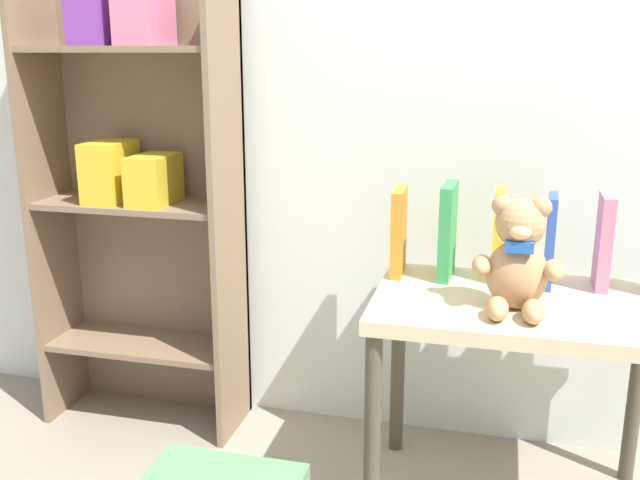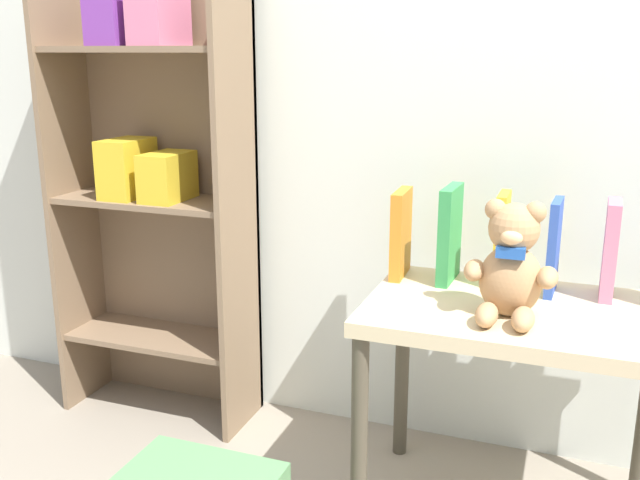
{
  "view_description": "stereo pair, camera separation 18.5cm",
  "coord_description": "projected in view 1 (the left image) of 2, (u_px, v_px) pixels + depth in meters",
  "views": [
    {
      "loc": [
        0.22,
        -0.63,
        1.14
      ],
      "look_at": [
        -0.23,
        1.11,
        0.67
      ],
      "focal_mm": 40.0,
      "sensor_mm": 36.0,
      "label": 1
    },
    {
      "loc": [
        0.39,
        -0.57,
        1.14
      ],
      "look_at": [
        -0.23,
        1.11,
        0.67
      ],
      "focal_mm": 40.0,
      "sensor_mm": 36.0,
      "label": 2
    }
  ],
  "objects": [
    {
      "name": "wall_back",
      "position": [
        431.0,
        11.0,
        1.95
      ],
      "size": [
        4.8,
        0.06,
        2.5
      ],
      "color": "silver",
      "rests_on": "ground_plane"
    },
    {
      "name": "bookshelf_side",
      "position": [
        139.0,
        171.0,
        2.14
      ],
      "size": [
        0.61,
        0.25,
        1.4
      ],
      "color": "#7F664C",
      "rests_on": "ground_plane"
    },
    {
      "name": "book_standing_green",
      "position": [
        448.0,
        231.0,
        1.86
      ],
      "size": [
        0.04,
        0.15,
        0.25
      ],
      "primitive_type": "cube",
      "rotation": [
        0.0,
        0.0,
        -0.04
      ],
      "color": "#33934C",
      "rests_on": "display_table"
    },
    {
      "name": "display_table",
      "position": [
        519.0,
        331.0,
        1.73
      ],
      "size": [
        0.7,
        0.47,
        0.57
      ],
      "color": "beige",
      "rests_on": "ground_plane"
    },
    {
      "name": "book_standing_yellow",
      "position": [
        498.0,
        235.0,
        1.84
      ],
      "size": [
        0.03,
        0.12,
        0.24
      ],
      "primitive_type": "cube",
      "rotation": [
        0.0,
        0.0,
        0.0
      ],
      "color": "gold",
      "rests_on": "display_table"
    },
    {
      "name": "book_standing_orange",
      "position": [
        399.0,
        231.0,
        1.89
      ],
      "size": [
        0.04,
        0.14,
        0.23
      ],
      "primitive_type": "cube",
      "rotation": [
        0.0,
        0.0,
        0.04
      ],
      "color": "orange",
      "rests_on": "display_table"
    },
    {
      "name": "book_standing_blue",
      "position": [
        550.0,
        241.0,
        1.79
      ],
      "size": [
        0.03,
        0.12,
        0.23
      ],
      "primitive_type": "cube",
      "rotation": [
        0.0,
        0.0,
        -0.05
      ],
      "color": "#2D51B7",
      "rests_on": "display_table"
    },
    {
      "name": "teddy_bear",
      "position": [
        518.0,
        259.0,
        1.62
      ],
      "size": [
        0.2,
        0.19,
        0.27
      ],
      "color": "tan",
      "rests_on": "display_table"
    },
    {
      "name": "book_standing_pink",
      "position": [
        604.0,
        242.0,
        1.77
      ],
      "size": [
        0.03,
        0.12,
        0.24
      ],
      "primitive_type": "cube",
      "rotation": [
        0.0,
        0.0,
        -0.02
      ],
      "color": "#D17093",
      "rests_on": "display_table"
    }
  ]
}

